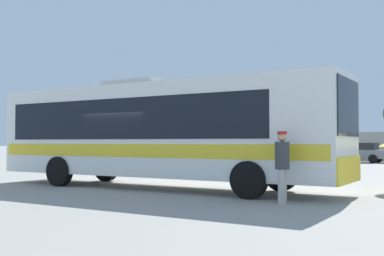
{
  "coord_description": "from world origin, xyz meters",
  "views": [
    {
      "loc": [
        10.38,
        -12.85,
        1.55
      ],
      "look_at": [
        0.52,
        3.0,
        2.1
      ],
      "focal_mm": 44.56,
      "sensor_mm": 36.0,
      "label": 1
    }
  ],
  "objects_px": {
    "utility_pole_far": "(225,117)",
    "roadside_tree_left": "(259,106)",
    "parked_car_second_red": "(288,151)",
    "coach_bus_white_yellow": "(156,130)",
    "parked_car_leftmost_maroon": "(232,150)",
    "attendant_by_bus_door": "(282,163)",
    "parked_car_third_grey": "(358,152)",
    "roadside_tree_midleft": "(319,105)"
  },
  "relations": [
    {
      "from": "coach_bus_white_yellow",
      "to": "attendant_by_bus_door",
      "type": "xyz_separation_m",
      "value": [
        5.19,
        -1.71,
        -0.93
      ]
    },
    {
      "from": "coach_bus_white_yellow",
      "to": "parked_car_second_red",
      "type": "height_order",
      "value": "coach_bus_white_yellow"
    },
    {
      "from": "parked_car_leftmost_maroon",
      "to": "roadside_tree_left",
      "type": "height_order",
      "value": "roadside_tree_left"
    },
    {
      "from": "coach_bus_white_yellow",
      "to": "attendant_by_bus_door",
      "type": "distance_m",
      "value": 5.54
    },
    {
      "from": "parked_car_second_red",
      "to": "roadside_tree_midleft",
      "type": "relative_size",
      "value": 0.63
    },
    {
      "from": "parked_car_leftmost_maroon",
      "to": "roadside_tree_midleft",
      "type": "height_order",
      "value": "roadside_tree_midleft"
    },
    {
      "from": "parked_car_leftmost_maroon",
      "to": "parked_car_second_red",
      "type": "xyz_separation_m",
      "value": [
        5.32,
        -0.17,
        -0.01
      ]
    },
    {
      "from": "parked_car_second_red",
      "to": "parked_car_third_grey",
      "type": "bearing_deg",
      "value": -6.65
    },
    {
      "from": "parked_car_leftmost_maroon",
      "to": "utility_pole_far",
      "type": "relative_size",
      "value": 0.49
    },
    {
      "from": "roadside_tree_left",
      "to": "utility_pole_far",
      "type": "bearing_deg",
      "value": -140.49
    },
    {
      "from": "parked_car_third_grey",
      "to": "attendant_by_bus_door",
      "type": "bearing_deg",
      "value": -81.28
    },
    {
      "from": "parked_car_second_red",
      "to": "roadside_tree_left",
      "type": "relative_size",
      "value": 0.57
    },
    {
      "from": "roadside_tree_midleft",
      "to": "utility_pole_far",
      "type": "bearing_deg",
      "value": -175.33
    },
    {
      "from": "utility_pole_far",
      "to": "roadside_tree_left",
      "type": "relative_size",
      "value": 1.07
    },
    {
      "from": "coach_bus_white_yellow",
      "to": "attendant_by_bus_door",
      "type": "bearing_deg",
      "value": -18.27
    },
    {
      "from": "utility_pole_far",
      "to": "parked_car_third_grey",
      "type": "bearing_deg",
      "value": -26.66
    },
    {
      "from": "parked_car_second_red",
      "to": "roadside_tree_midleft",
      "type": "height_order",
      "value": "roadside_tree_midleft"
    },
    {
      "from": "parked_car_third_grey",
      "to": "utility_pole_far",
      "type": "xyz_separation_m",
      "value": [
        -15.73,
        7.9,
        3.52
      ]
    },
    {
      "from": "parked_car_leftmost_maroon",
      "to": "parked_car_second_red",
      "type": "height_order",
      "value": "parked_car_leftmost_maroon"
    },
    {
      "from": "parked_car_second_red",
      "to": "parked_car_third_grey",
      "type": "xyz_separation_m",
      "value": [
        5.89,
        -0.69,
        -0.0
      ]
    },
    {
      "from": "coach_bus_white_yellow",
      "to": "utility_pole_far",
      "type": "xyz_separation_m",
      "value": [
        -14.58,
        32.49,
        2.34
      ]
    },
    {
      "from": "coach_bus_white_yellow",
      "to": "roadside_tree_midleft",
      "type": "distance_m",
      "value": 33.77
    },
    {
      "from": "coach_bus_white_yellow",
      "to": "parked_car_leftmost_maroon",
      "type": "height_order",
      "value": "coach_bus_white_yellow"
    },
    {
      "from": "attendant_by_bus_door",
      "to": "parked_car_third_grey",
      "type": "bearing_deg",
      "value": 98.72
    },
    {
      "from": "roadside_tree_left",
      "to": "coach_bus_white_yellow",
      "type": "bearing_deg",
      "value": -71.52
    },
    {
      "from": "parked_car_third_grey",
      "to": "utility_pole_far",
      "type": "height_order",
      "value": "utility_pole_far"
    },
    {
      "from": "attendant_by_bus_door",
      "to": "utility_pole_far",
      "type": "height_order",
      "value": "utility_pole_far"
    },
    {
      "from": "coach_bus_white_yellow",
      "to": "parked_car_leftmost_maroon",
      "type": "bearing_deg",
      "value": 111.55
    },
    {
      "from": "parked_car_leftmost_maroon",
      "to": "roadside_tree_left",
      "type": "bearing_deg",
      "value": 99.68
    },
    {
      "from": "attendant_by_bus_door",
      "to": "utility_pole_far",
      "type": "bearing_deg",
      "value": 120.02
    },
    {
      "from": "parked_car_second_red",
      "to": "attendant_by_bus_door",
      "type": "bearing_deg",
      "value": -69.82
    },
    {
      "from": "parked_car_leftmost_maroon",
      "to": "roadside_tree_left",
      "type": "xyz_separation_m",
      "value": [
        -1.61,
        9.44,
        4.71
      ]
    },
    {
      "from": "parked_car_second_red",
      "to": "roadside_tree_left",
      "type": "distance_m",
      "value": 12.75
    },
    {
      "from": "utility_pole_far",
      "to": "roadside_tree_midleft",
      "type": "bearing_deg",
      "value": 4.67
    },
    {
      "from": "parked_car_leftmost_maroon",
      "to": "roadside_tree_midleft",
      "type": "distance_m",
      "value": 10.61
    },
    {
      "from": "utility_pole_far",
      "to": "roadside_tree_left",
      "type": "height_order",
      "value": "utility_pole_far"
    },
    {
      "from": "parked_car_second_red",
      "to": "parked_car_third_grey",
      "type": "height_order",
      "value": "same"
    },
    {
      "from": "coach_bus_white_yellow",
      "to": "roadside_tree_left",
      "type": "bearing_deg",
      "value": 108.48
    },
    {
      "from": "coach_bus_white_yellow",
      "to": "roadside_tree_midleft",
      "type": "relative_size",
      "value": 1.8
    },
    {
      "from": "roadside_tree_midleft",
      "to": "roadside_tree_left",
      "type": "bearing_deg",
      "value": 167.68
    },
    {
      "from": "parked_car_leftmost_maroon",
      "to": "utility_pole_far",
      "type": "xyz_separation_m",
      "value": [
        -4.52,
        7.04,
        3.51
      ]
    },
    {
      "from": "parked_car_leftmost_maroon",
      "to": "roadside_tree_midleft",
      "type": "xyz_separation_m",
      "value": [
        5.6,
        7.87,
        4.38
      ]
    }
  ]
}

